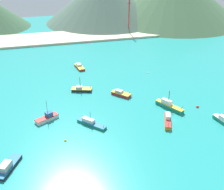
# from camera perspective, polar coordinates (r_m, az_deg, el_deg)

# --- Properties ---
(ground) EXTENTS (260.00, 280.00, 0.50)m
(ground) POSITION_cam_1_polar(r_m,az_deg,el_deg) (118.87, 5.50, 2.48)
(ground) COLOR teal
(fishing_boat_0) EXTENTS (4.06, 8.70, 2.10)m
(fishing_boat_0) POSITION_cam_1_polar(r_m,az_deg,el_deg) (133.15, -6.69, 5.77)
(fishing_boat_0) COLOR red
(fishing_boat_0) RESTS_ON ground
(fishing_boat_1) EXTENTS (8.53, 5.18, 5.89)m
(fishing_boat_1) POSITION_cam_1_polar(r_m,az_deg,el_deg) (111.51, -6.29, 1.20)
(fishing_boat_1) COLOR #232328
(fishing_boat_1) RESTS_ON ground
(fishing_boat_2) EXTENTS (7.19, 10.74, 6.77)m
(fishing_boat_2) POSITION_cam_1_polar(r_m,az_deg,el_deg) (100.95, 11.55, -2.11)
(fishing_boat_2) COLOR #198466
(fishing_boat_2) RESTS_ON ground
(fishing_boat_3) EXTENTS (8.72, 9.16, 4.97)m
(fishing_boat_3) POSITION_cam_1_polar(r_m,az_deg,el_deg) (90.36, -4.38, -5.71)
(fishing_boat_3) COLOR #198466
(fishing_boat_3) RESTS_ON ground
(fishing_boat_5) EXTENTS (6.81, 9.64, 2.46)m
(fishing_boat_5) POSITION_cam_1_polar(r_m,az_deg,el_deg) (78.81, -20.58, -13.54)
(fishing_boat_5) COLOR #232328
(fishing_boat_5) RESTS_ON ground
(fishing_boat_6) EXTENTS (5.44, 9.33, 2.58)m
(fishing_boat_6) POSITION_cam_1_polar(r_m,az_deg,el_deg) (93.09, 11.34, -5.03)
(fishing_boat_6) COLOR orange
(fishing_boat_6) RESTS_ON ground
(fishing_boat_7) EXTENTS (8.10, 5.90, 7.12)m
(fishing_boat_7) POSITION_cam_1_polar(r_m,az_deg,el_deg) (94.89, -13.12, -4.53)
(fishing_boat_7) COLOR silver
(fishing_boat_7) RESTS_ON ground
(fishing_boat_8) EXTENTS (7.20, 7.50, 2.44)m
(fishing_boat_8) POSITION_cam_1_polar(r_m,az_deg,el_deg) (107.52, 1.83, 0.30)
(fishing_boat_8) COLOR red
(fishing_boat_8) RESTS_ON ground
(buoy_0) EXTENTS (0.62, 0.62, 0.62)m
(buoy_0) POSITION_cam_1_polar(r_m,az_deg,el_deg) (128.17, 7.30, 4.53)
(buoy_0) COLOR silver
(buoy_0) RESTS_ON ground
(buoy_1) EXTENTS (0.69, 0.69, 0.69)m
(buoy_1) POSITION_cam_1_polar(r_m,az_deg,el_deg) (84.76, -9.53, -9.18)
(buoy_1) COLOR gold
(buoy_1) RESTS_ON ground
(buoy_2) EXTENTS (1.05, 1.05, 1.05)m
(buoy_2) POSITION_cam_1_polar(r_m,az_deg,el_deg) (104.42, 17.09, -2.33)
(buoy_2) COLOR red
(buoy_2) RESTS_ON ground
(beach_strip) EXTENTS (247.00, 25.69, 1.20)m
(beach_strip) POSITION_cam_1_polar(r_m,az_deg,el_deg) (184.06, -2.29, 12.24)
(beach_strip) COLOR beige
(beach_strip) RESTS_ON ground
(radio_tower) EXTENTS (2.37, 1.90, 23.70)m
(radio_tower) POSITION_cam_1_polar(r_m,az_deg,el_deg) (185.45, 3.49, 15.99)
(radio_tower) COLOR #B7332D
(radio_tower) RESTS_ON ground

